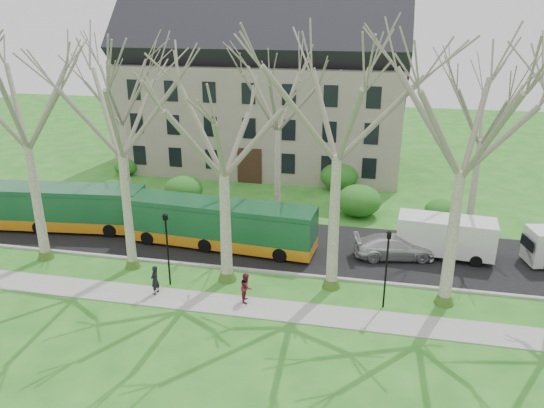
% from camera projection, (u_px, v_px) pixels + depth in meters
% --- Properties ---
extents(ground, '(120.00, 120.00, 0.00)m').
position_uv_depth(ground, '(276.00, 286.00, 30.19)').
color(ground, '#26691E').
rests_on(ground, ground).
extents(sidewalk, '(70.00, 2.00, 0.06)m').
position_uv_depth(sidewalk, '(267.00, 309.00, 27.89)').
color(sidewalk, gray).
rests_on(sidewalk, ground).
extents(road, '(80.00, 8.00, 0.06)m').
position_uv_depth(road, '(292.00, 246.00, 35.22)').
color(road, black).
rests_on(road, ground).
extents(curb, '(80.00, 0.25, 0.14)m').
position_uv_depth(curb, '(281.00, 273.00, 31.54)').
color(curb, '#A5A39E').
rests_on(curb, ground).
extents(building, '(26.50, 12.20, 16.00)m').
position_uv_depth(building, '(264.00, 83.00, 50.50)').
color(building, gray).
rests_on(building, ground).
extents(tree_row_verge, '(49.00, 7.00, 14.00)m').
position_uv_depth(tree_row_verge, '(277.00, 167.00, 28.01)').
color(tree_row_verge, gray).
rests_on(tree_row_verge, ground).
extents(tree_row_far, '(33.00, 7.00, 12.00)m').
position_uv_depth(tree_row_far, '(288.00, 138.00, 38.42)').
color(tree_row_far, gray).
rests_on(tree_row_far, ground).
extents(lamp_row, '(36.22, 0.22, 4.30)m').
position_uv_depth(lamp_row, '(273.00, 253.00, 28.37)').
color(lamp_row, black).
rests_on(lamp_row, ground).
extents(hedges, '(30.60, 8.60, 2.00)m').
position_uv_depth(hedges, '(254.00, 187.00, 43.56)').
color(hedges, '#245819').
rests_on(hedges, ground).
extents(bus_lead, '(12.92, 3.96, 3.18)m').
position_uv_depth(bus_lead, '(54.00, 207.00, 37.51)').
color(bus_lead, '#164D2A').
rests_on(bus_lead, road).
extents(bus_follow, '(12.67, 3.60, 3.13)m').
position_uv_depth(bus_follow, '(221.00, 224.00, 34.64)').
color(bus_follow, '#164D2A').
rests_on(bus_follow, road).
extents(sedan, '(5.34, 2.97, 1.46)m').
position_uv_depth(sedan, '(394.00, 247.00, 33.33)').
color(sedan, silver).
rests_on(sedan, road).
extents(van_a, '(6.05, 2.66, 2.57)m').
position_uv_depth(van_a, '(445.00, 237.00, 33.30)').
color(van_a, silver).
rests_on(van_a, road).
extents(pedestrian_a, '(0.51, 0.68, 1.68)m').
position_uv_depth(pedestrian_a, '(155.00, 280.00, 29.05)').
color(pedestrian_a, black).
rests_on(pedestrian_a, sidewalk).
extents(pedestrian_b, '(0.76, 0.90, 1.63)m').
position_uv_depth(pedestrian_b, '(246.00, 287.00, 28.34)').
color(pedestrian_b, maroon).
rests_on(pedestrian_b, sidewalk).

